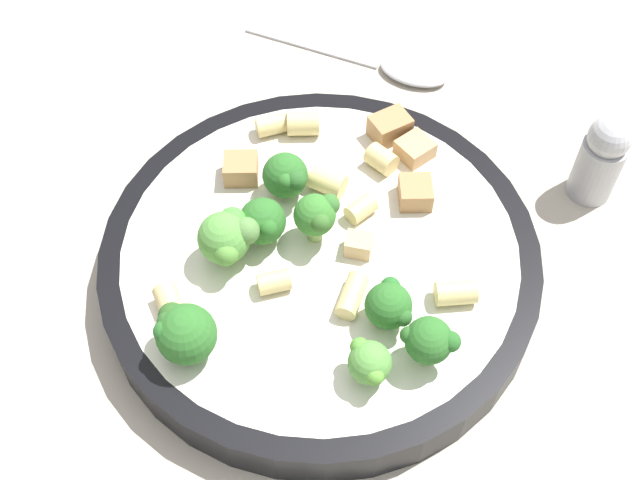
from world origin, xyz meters
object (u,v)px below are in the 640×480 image
(broccoli_floret_1, at_px, (286,176))
(rigatoni_0, at_px, (381,159))
(chicken_chunk_4, at_px, (415,149))
(rigatoni_2, at_px, (328,182))
(rigatoni_4, at_px, (272,125))
(broccoli_floret_7, at_px, (227,237))
(broccoli_floret_3, at_px, (184,332))
(rigatoni_1, at_px, (456,293))
(rigatoni_6, at_px, (274,282))
(rigatoni_3, at_px, (352,296))
(broccoli_floret_4, at_px, (317,215))
(broccoli_floret_5, at_px, (389,305))
(spoon, at_px, (385,63))
(chicken_chunk_3, at_px, (241,169))
(broccoli_floret_6, at_px, (262,222))
(broccoli_floret_2, at_px, (429,341))
(rigatoni_5, at_px, (361,209))
(chicken_chunk_0, at_px, (415,192))
(rigatoni_7, at_px, (303,123))
(rigatoni_8, at_px, (170,303))
(broccoli_floret_0, at_px, (369,363))
(chicken_chunk_1, at_px, (390,127))
(pepper_shaker, at_px, (601,158))
(pasta_bowl, at_px, (320,260))

(broccoli_floret_1, xyz_separation_m, rigatoni_0, (-0.05, 0.05, -0.01))
(chicken_chunk_4, bearing_deg, rigatoni_2, -41.59)
(rigatoni_4, bearing_deg, broccoli_floret_7, 9.44)
(broccoli_floret_3, relative_size, rigatoni_1, 1.51)
(rigatoni_0, bearing_deg, rigatoni_6, -13.96)
(rigatoni_0, bearing_deg, rigatoni_3, 9.58)
(broccoli_floret_4, relative_size, broccoli_floret_5, 1.16)
(broccoli_floret_4, xyz_separation_m, rigatoni_2, (-0.04, -0.01, -0.02))
(broccoli_floret_5, distance_m, rigatoni_4, 0.18)
(chicken_chunk_4, height_order, spoon, chicken_chunk_4)
(rigatoni_3, relative_size, chicken_chunk_3, 1.25)
(broccoli_floret_6, bearing_deg, broccoli_floret_7, -33.39)
(broccoli_floret_2, distance_m, rigatoni_5, 0.12)
(rigatoni_0, height_order, chicken_chunk_0, same)
(spoon, bearing_deg, rigatoni_7, -11.27)
(broccoli_floret_4, xyz_separation_m, chicken_chunk_3, (-0.03, -0.07, -0.02))
(broccoli_floret_4, relative_size, rigatoni_8, 1.63)
(broccoli_floret_0, relative_size, rigatoni_3, 1.01)
(broccoli_floret_5, bearing_deg, spoon, -161.48)
(broccoli_floret_3, relative_size, chicken_chunk_1, 1.40)
(rigatoni_1, bearing_deg, chicken_chunk_1, -145.05)
(broccoli_floret_2, relative_size, rigatoni_8, 1.60)
(rigatoni_5, xyz_separation_m, rigatoni_8, (0.11, -0.09, 0.00))
(broccoli_floret_1, xyz_separation_m, broccoli_floret_5, (0.07, 0.10, -0.00))
(chicken_chunk_0, height_order, chicken_chunk_3, same)
(broccoli_floret_5, distance_m, rigatoni_7, 0.17)
(rigatoni_4, bearing_deg, chicken_chunk_3, -3.70)
(rigatoni_7, xyz_separation_m, chicken_chunk_1, (-0.02, 0.06, 0.00))
(rigatoni_3, bearing_deg, rigatoni_8, -65.54)
(rigatoni_1, bearing_deg, broccoli_floret_7, -81.34)
(broccoli_floret_3, height_order, chicken_chunk_3, broccoli_floret_3)
(broccoli_floret_7, bearing_deg, broccoli_floret_5, 85.98)
(broccoli_floret_1, xyz_separation_m, broccoli_floret_3, (0.14, -0.01, 0.00))
(chicken_chunk_4, bearing_deg, broccoli_floret_4, -22.41)
(chicken_chunk_3, bearing_deg, broccoli_floret_2, 60.89)
(rigatoni_1, height_order, chicken_chunk_3, chicken_chunk_3)
(chicken_chunk_4, xyz_separation_m, pepper_shaker, (-0.04, 0.13, -0.00))
(broccoli_floret_0, distance_m, rigatoni_2, 0.15)
(broccoli_floret_0, xyz_separation_m, broccoli_floret_4, (-0.08, -0.07, 0.01))
(chicken_chunk_0, distance_m, chicken_chunk_3, 0.12)
(broccoli_floret_6, relative_size, broccoli_floret_7, 0.85)
(chicken_chunk_1, bearing_deg, broccoli_floret_4, -8.42)
(broccoli_floret_1, bearing_deg, rigatoni_3, 47.54)
(broccoli_floret_7, relative_size, rigatoni_8, 1.72)
(broccoli_floret_0, height_order, rigatoni_0, broccoli_floret_0)
(pasta_bowl, relative_size, broccoli_floret_3, 7.58)
(chicken_chunk_0, bearing_deg, pasta_bowl, -36.17)
(pasta_bowl, xyz_separation_m, rigatoni_3, (0.03, 0.03, 0.02))
(rigatoni_6, bearing_deg, broccoli_floret_0, 64.42)
(rigatoni_7, xyz_separation_m, chicken_chunk_3, (0.06, -0.02, -0.00))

